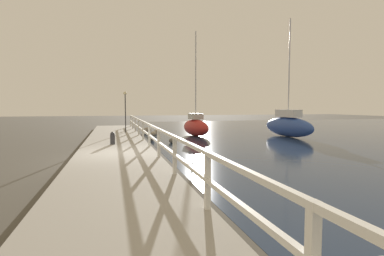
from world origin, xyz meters
name	(u,v)px	position (x,y,z in m)	size (l,w,h in m)	color
ground_plane	(117,159)	(0.00, 0.00, 0.00)	(120.00, 120.00, 0.00)	#4C473D
dock_walkway	(117,156)	(0.00, 0.00, 0.14)	(3.21, 36.00, 0.29)	#9E998E
railing	(153,134)	(1.51, 0.00, 1.01)	(0.10, 32.50, 1.07)	white
boulder_mid_strip	(147,130)	(2.57, 11.80, 0.24)	(0.64, 0.58, 0.48)	gray
boulder_near_dock	(157,132)	(3.25, 11.32, 0.15)	(0.41, 0.37, 0.31)	gray
boulder_downstream	(172,141)	(3.23, 4.78, 0.14)	(0.38, 0.34, 0.29)	#666056
boulder_upstream	(154,134)	(2.71, 9.03, 0.18)	(0.49, 0.44, 0.36)	gray
boulder_far_strip	(151,138)	(2.15, 6.13, 0.17)	(0.44, 0.40, 0.33)	#666056
mooring_bollard	(113,138)	(-0.15, 2.75, 0.60)	(0.23, 0.23, 0.62)	#333338
dock_lamp	(125,103)	(0.77, 9.65, 2.42)	(0.25, 0.25, 2.95)	#2D2D33
sailboat_blue	(288,125)	(11.96, 6.37, 0.83)	(1.35, 5.35, 8.27)	#2D4C9E
sailboat_red	(196,126)	(5.71, 8.50, 0.71)	(1.65, 3.77, 7.51)	red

